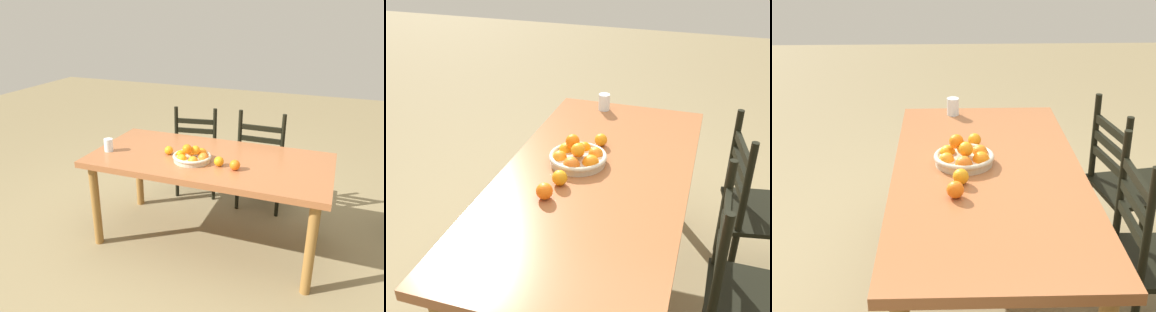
# 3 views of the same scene
# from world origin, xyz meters

# --- Properties ---
(ground_plane) EXTENTS (12.00, 12.00, 0.00)m
(ground_plane) POSITION_xyz_m (0.00, 0.00, 0.00)
(ground_plane) COLOR olive
(dining_table) EXTENTS (1.83, 0.90, 0.74)m
(dining_table) POSITION_xyz_m (0.00, 0.00, 0.66)
(dining_table) COLOR #9B5A33
(dining_table) RESTS_ON ground
(chair_near_window) EXTENTS (0.44, 0.44, 0.97)m
(chair_near_window) POSITION_xyz_m (0.28, 0.74, 0.45)
(chair_near_window) COLOR black
(chair_near_window) RESTS_ON ground
(chair_by_cabinet) EXTENTS (0.49, 0.49, 0.94)m
(chair_by_cabinet) POSITION_xyz_m (-0.39, 0.81, 0.45)
(chair_by_cabinet) COLOR black
(chair_by_cabinet) RESTS_ON ground
(fruit_bowl) EXTENTS (0.29, 0.29, 0.14)m
(fruit_bowl) POSITION_xyz_m (-0.10, -0.11, 0.78)
(fruit_bowl) COLOR beige
(fruit_bowl) RESTS_ON dining_table
(orange_loose_0) EXTENTS (0.07, 0.07, 0.07)m
(orange_loose_0) POSITION_xyz_m (-0.32, -0.05, 0.78)
(orange_loose_0) COLOR orange
(orange_loose_0) RESTS_ON dining_table
(orange_loose_1) EXTENTS (0.07, 0.07, 0.07)m
(orange_loose_1) POSITION_xyz_m (0.12, -0.13, 0.78)
(orange_loose_1) COLOR orange
(orange_loose_1) RESTS_ON dining_table
(orange_loose_2) EXTENTS (0.08, 0.08, 0.08)m
(orange_loose_2) POSITION_xyz_m (0.25, -0.16, 0.78)
(orange_loose_2) COLOR orange
(orange_loose_2) RESTS_ON dining_table
(drinking_glass) EXTENTS (0.07, 0.07, 0.10)m
(drinking_glass) POSITION_xyz_m (-0.80, -0.16, 0.79)
(drinking_glass) COLOR silver
(drinking_glass) RESTS_ON dining_table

